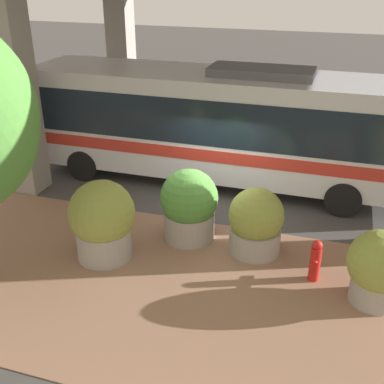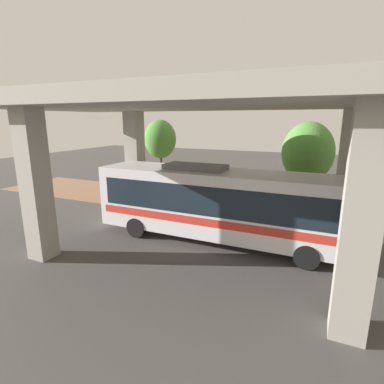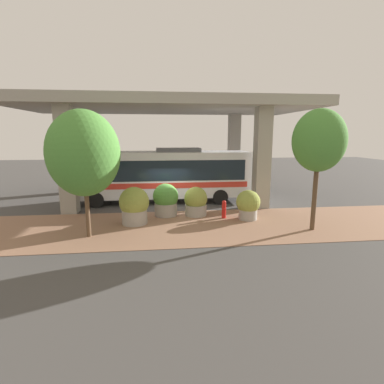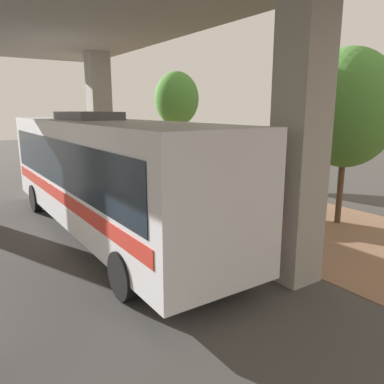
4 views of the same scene
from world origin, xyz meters
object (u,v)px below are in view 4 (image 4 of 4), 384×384
bus (103,169)px  planter_extra (199,189)px  planter_front (260,191)px  planter_back (178,184)px  fire_hydrant (175,183)px  planter_middle (168,171)px  street_tree_near (347,109)px  street_tree_far (177,99)px

bus → planter_extra: bearing=-177.1°
planter_front → planter_back: 3.59m
bus → fire_hydrant: size_ratio=11.64×
planter_middle → planter_back: bearing=67.0°
bus → planter_middle: 6.84m
planter_front → planter_back: planter_front is taller
bus → planter_back: (-3.79, -1.89, -1.19)m
planter_middle → street_tree_near: (-1.90, 7.97, 2.93)m
planter_extra → planter_middle: bearing=-106.3°
planter_back → street_tree_near: size_ratio=0.29×
planter_front → street_tree_near: 3.82m
planter_middle → planter_extra: bearing=73.7°
planter_front → street_tree_near: street_tree_near is taller
street_tree_far → planter_middle: bearing=50.9°
fire_hydrant → planter_front: planter_front is taller
bus → street_tree_near: 7.84m
bus → street_tree_far: (-7.04, -7.18, 2.28)m
fire_hydrant → street_tree_near: street_tree_near is taller
bus → planter_front: bus is taller
bus → street_tree_far: 10.31m
planter_front → street_tree_near: size_ratio=0.35×
planter_middle → planter_back: size_ratio=0.98×
fire_hydrant → planter_middle: planter_middle is taller
fire_hydrant → planter_middle: 1.34m
planter_middle → street_tree_far: 4.79m
bus → street_tree_near: size_ratio=2.10×
planter_front → planter_back: size_ratio=1.17×
planter_back → planter_extra: bearing=85.1°
planter_extra → bus: bearing=2.9°
bus → fire_hydrant: bearing=-143.6°
planter_back → fire_hydrant: bearing=-117.4°
bus → planter_front: 5.38m
bus → street_tree_far: street_tree_far is taller
planter_extra → street_tree_near: size_ratio=0.33×
bus → planter_extra: 3.80m
bus → planter_back: 4.40m
planter_front → planter_middle: size_ratio=1.19×
planter_back → street_tree_far: 7.11m
planter_middle → planter_extra: planter_extra is taller
planter_extra → street_tree_far: bearing=-115.9°
planter_middle → street_tree_far: size_ratio=0.28×
bus → planter_back: size_ratio=7.12×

